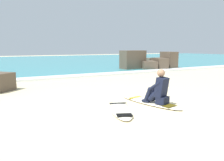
{
  "coord_description": "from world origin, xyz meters",
  "views": [
    {
      "loc": [
        -2.85,
        -4.77,
        1.61
      ],
      "look_at": [
        0.58,
        1.39,
        0.55
      ],
      "focal_mm": 35.82,
      "sensor_mm": 36.0,
      "label": 1
    }
  ],
  "objects": [
    {
      "name": "breaking_foam",
      "position": [
        0.0,
        6.6,
        0.06
      ],
      "size": [
        80.0,
        0.9,
        0.11
      ],
      "primitive_type": "cube",
      "color": "white",
      "rests_on": "ground"
    },
    {
      "name": "surfboard_spare_near",
      "position": [
        0.02,
        -0.07,
        0.04
      ],
      "size": [
        1.18,
        1.88,
        0.08
      ],
      "color": "#EFE5C6",
      "rests_on": "ground"
    },
    {
      "name": "surfer_seated",
      "position": [
        1.2,
        -0.14,
        0.44
      ],
      "size": [
        0.53,
        0.77,
        0.95
      ],
      "color": "black",
      "rests_on": "surfboard_main"
    },
    {
      "name": "rock_outcrop_distant",
      "position": [
        7.5,
        8.22,
        0.53
      ],
      "size": [
        4.31,
        3.31,
        1.37
      ],
      "color": "brown",
      "rests_on": "ground"
    },
    {
      "name": "sea",
      "position": [
        0.0,
        20.3,
        0.05
      ],
      "size": [
        80.0,
        28.0,
        0.1
      ],
      "primitive_type": "cube",
      "color": "teal",
      "rests_on": "ground"
    },
    {
      "name": "ground_plane",
      "position": [
        0.0,
        0.0,
        0.0
      ],
      "size": [
        80.0,
        80.0,
        0.0
      ],
      "primitive_type": "plane",
      "color": "beige"
    },
    {
      "name": "surfboard_main",
      "position": [
        1.15,
        0.19,
        0.04
      ],
      "size": [
        0.9,
        2.21,
        0.08
      ],
      "color": "#EFE5C6",
      "rests_on": "ground"
    }
  ]
}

